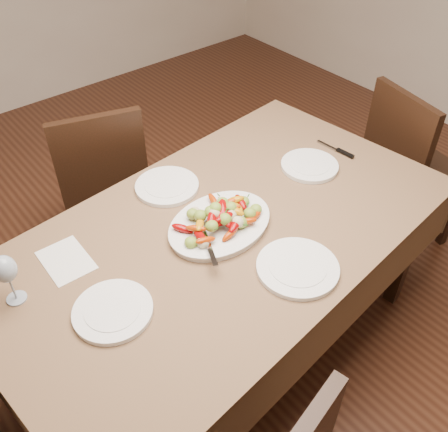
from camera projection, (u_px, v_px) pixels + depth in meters
name	position (u px, v px, depth m)	size (l,w,h in m)	color
floor	(268.00, 344.00, 2.40)	(6.00, 6.00, 0.00)	#3C1F12
dining_table	(224.00, 293.00, 2.15)	(1.84, 1.04, 0.76)	brown
chair_far	(101.00, 180.00, 2.60)	(0.42, 0.42, 0.95)	black
chair_right	(415.00, 168.00, 2.68)	(0.42, 0.42, 0.95)	black
serving_platter	(220.00, 225.00, 1.89)	(0.42, 0.31, 0.02)	white
roasted_vegetables	(220.00, 214.00, 1.86)	(0.35, 0.23, 0.09)	#7A0304
serving_spoon	(214.00, 231.00, 1.82)	(0.28, 0.06, 0.03)	#9EA0A8
plate_left	(113.00, 311.00, 1.59)	(0.26, 0.26, 0.02)	white
plate_right	(310.00, 166.00, 2.19)	(0.25, 0.25, 0.02)	white
plate_far	(167.00, 186.00, 2.08)	(0.27, 0.27, 0.02)	white
plate_near	(298.00, 268.00, 1.73)	(0.29, 0.29, 0.02)	white
wine_glass	(8.00, 278.00, 1.57)	(0.08, 0.08, 0.20)	#8C99A5
menu_card	(66.00, 260.00, 1.77)	(0.15, 0.21, 0.00)	silver
table_knife	(337.00, 150.00, 2.29)	(0.02, 0.20, 0.01)	#9EA0A8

